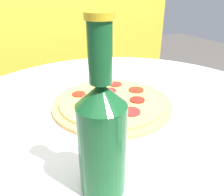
# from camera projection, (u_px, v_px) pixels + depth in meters

# --- Properties ---
(table) EXTENTS (0.96, 0.96, 0.74)m
(table) POSITION_uv_depth(u_px,v_px,m) (122.00, 164.00, 0.63)
(table) COLOR white
(table) RESTS_ON ground_plane
(fence_panel) EXTENTS (1.54, 0.04, 1.51)m
(fence_panel) POSITION_uv_depth(u_px,v_px,m) (49.00, 41.00, 1.20)
(fence_panel) COLOR gold
(fence_panel) RESTS_ON ground_plane
(pizza) EXTENTS (0.31, 0.31, 0.02)m
(pizza) POSITION_uv_depth(u_px,v_px,m) (112.00, 102.00, 0.57)
(pizza) COLOR tan
(pizza) RESTS_ON table
(beer_bottle) EXTENTS (0.07, 0.07, 0.25)m
(beer_bottle) POSITION_uv_depth(u_px,v_px,m) (102.00, 135.00, 0.29)
(beer_bottle) COLOR #144C23
(beer_bottle) RESTS_ON table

